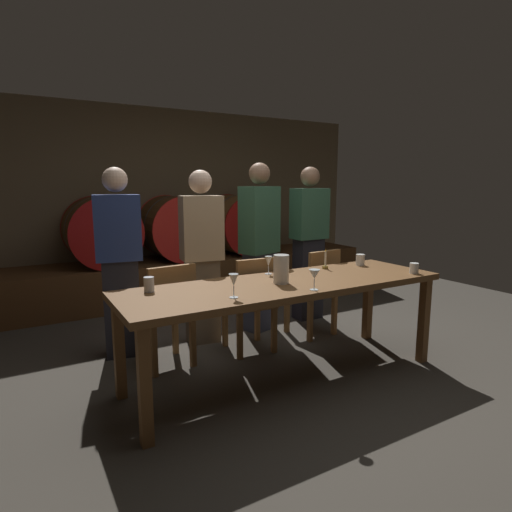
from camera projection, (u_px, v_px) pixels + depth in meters
The scene contains 22 objects.
ground_plane at pixel (285, 366), 3.56m from camera, with size 8.16×8.16×0.00m, color #3F3A33.
back_wall at pixel (162, 201), 6.05m from camera, with size 6.28×0.24×2.55m, color brown.
barrel_shelf at pixel (178, 277), 5.75m from camera, with size 5.65×0.90×0.52m, color #4C2D16.
wine_barrel_left at pixel (101, 232), 5.16m from camera, with size 0.85×0.79×0.85m.
wine_barrel_center at pixel (175, 228), 5.63m from camera, with size 0.85×0.79×0.85m.
wine_barrel_right at pixel (240, 224), 6.11m from camera, with size 0.85×0.79×0.85m.
dining_table at pixel (286, 291), 3.23m from camera, with size 2.55×0.78×0.78m.
chair_left at pixel (168, 311), 3.45m from camera, with size 0.44×0.44×0.88m.
chair_center at pixel (253, 300), 3.78m from camera, with size 0.43×0.43×0.88m.
chair_right at pixel (316, 288), 4.21m from camera, with size 0.44×0.44×0.88m.
guest_far_left at pixel (119, 262), 3.66m from camera, with size 0.42×0.30×1.66m.
guest_center_left at pixel (202, 256), 3.99m from camera, with size 0.41×0.29×1.64m.
guest_center_right at pixel (259, 246), 4.33m from camera, with size 0.43×0.33×1.73m.
guest_far_right at pixel (309, 242), 4.71m from camera, with size 0.38×0.24×1.70m.
candle_center at pixel (325, 263), 3.71m from camera, with size 0.05×0.05×0.18m.
pitcher at pixel (281, 269), 3.15m from camera, with size 0.12×0.12×0.22m.
wine_glass_left at pixel (234, 281), 2.74m from camera, with size 0.06×0.06×0.16m.
wine_glass_center at pixel (314, 275), 2.94m from camera, with size 0.08×0.08×0.15m.
wine_glass_right at pixel (268, 262), 3.48m from camera, with size 0.06×0.06×0.15m.
cup_left at pixel (149, 284), 2.91m from camera, with size 0.07×0.07×0.10m, color silver.
cup_center at pixel (360, 260), 3.87m from camera, with size 0.08×0.08×0.10m, color white.
cup_right at pixel (414, 268), 3.52m from camera, with size 0.07×0.07×0.09m, color white.
Camera 1 is at (-1.89, -2.78, 1.51)m, focal length 29.61 mm.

